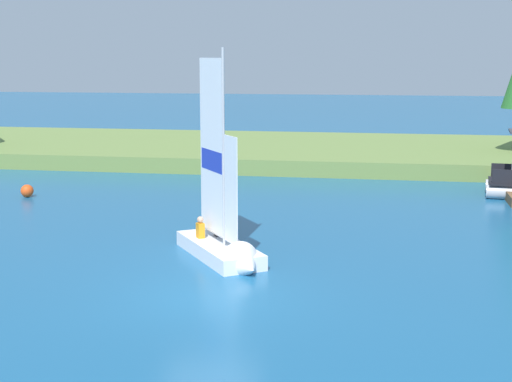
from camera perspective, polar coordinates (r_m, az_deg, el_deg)
name	(u,v)px	position (r m, az deg, el deg)	size (l,w,h in m)	color
ground_plane	(209,297)	(19.55, -3.52, -7.93)	(200.00, 200.00, 0.00)	#195684
shore_bank	(313,151)	(45.31, 4.29, 2.98)	(80.00, 14.56, 0.83)	olive
sailboat	(227,245)	(22.55, -2.16, -4.06)	(3.63, 4.48, 6.67)	white
channel_buoy	(27,191)	(34.30, -16.77, 0.02)	(0.55, 0.55, 0.55)	#E54C19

